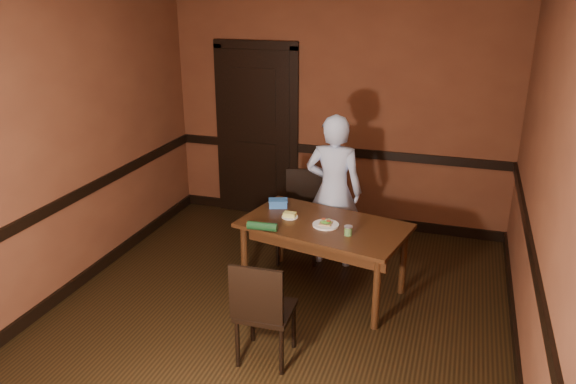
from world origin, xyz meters
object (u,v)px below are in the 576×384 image
Objects in this scene: dining_table at (323,258)px; chair_near at (266,308)px; chair_far at (297,217)px; person at (334,191)px; sauce_jar at (348,231)px; sandwich_plate at (326,224)px; cheese_saucer at (290,215)px; food_tub at (278,203)px.

chair_near is (-0.17, -1.12, 0.09)m from dining_table.
chair_far is 0.50m from person.
dining_table is 17.43× the size of sauce_jar.
cheese_saucer is at bearing 166.89° from sandwich_plate.
chair_near is 4.04× the size of food_tub.
person reaches higher than sauce_jar.
sandwich_plate is at bearing 149.76° from sauce_jar.
food_tub is (-0.47, -0.36, -0.06)m from person.
food_tub is at bearing 131.38° from cheese_saucer.
sandwich_plate is at bearing -47.73° from food_tub.
food_tub reaches higher than dining_table.
chair_near is 1.08m from sauce_jar.
chair_far is at bearing -83.01° from chair_near.
chair_far reaches higher than food_tub.
sauce_jar is at bearing -48.33° from food_tub.
cheese_saucer is (-0.37, 0.09, 0.00)m from sandwich_plate.
chair_near is (0.27, -1.71, -0.04)m from chair_far.
sauce_jar is at bearing -116.47° from chair_near.
sauce_jar is 0.39× the size of food_tub.
chair_far is at bearing 132.34° from sauce_jar.
chair_far reaches higher than chair_near.
dining_table is at bearing 93.92° from person.
dining_table is 1.13m from chair_near.
cheese_saucer is 0.71× the size of food_tub.
sandwich_plate is (0.02, -0.04, 0.37)m from dining_table.
person is (-0.06, 0.62, 0.44)m from dining_table.
chair_near is 1.46m from food_tub.
dining_table is at bearing 122.17° from sandwich_plate.
chair_far is at bearing 54.37° from food_tub.
sandwich_plate is 0.38m from cheese_saucer.
chair_far reaches higher than cheese_saucer.
chair_far is 11.05× the size of sauce_jar.
sauce_jar is (0.24, -0.14, 0.03)m from sandwich_plate.
food_tub is (-0.56, 0.30, 0.02)m from sandwich_plate.
cheese_saucer reaches higher than dining_table.
person is at bearing 97.31° from sandwich_plate.
chair_near is at bearing 84.83° from person.
chair_near is 1.13m from sandwich_plate.
sauce_jar reaches higher than cheese_saucer.
chair_far is 0.60× the size of person.
chair_near is at bearing -95.31° from chair_far.
sauce_jar is at bearing -30.24° from sandwich_plate.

